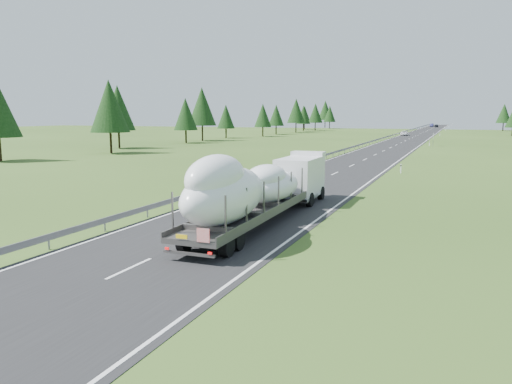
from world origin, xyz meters
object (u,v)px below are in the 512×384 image
at_px(boat_truck, 258,187).
at_px(highway_sign, 433,137).
at_px(distant_van, 404,133).
at_px(distant_car_blue, 432,125).
at_px(distant_car_dark, 436,126).

bearing_deg(boat_truck, highway_sign, 86.11).
distance_m(highway_sign, boat_truck, 79.52).
distance_m(distant_van, distant_car_blue, 114.85).
distance_m(boat_truck, distant_van, 129.31).
bearing_deg(highway_sign, distant_van, 102.09).
relative_size(highway_sign, distant_car_dark, 0.59).
bearing_deg(distant_car_blue, highway_sign, -86.83).
xyz_separation_m(boat_truck, distant_car_blue, (-3.76, 244.04, -1.42)).
distance_m(highway_sign, distant_van, 51.00).
height_order(boat_truck, distant_car_blue, boat_truck).
bearing_deg(boat_truck, distant_car_dark, 90.25).
bearing_deg(highway_sign, boat_truck, -93.89).
height_order(distant_van, distant_car_dark, distant_car_dark).
bearing_deg(highway_sign, distant_car_dark, 92.38).
xyz_separation_m(highway_sign, distant_car_dark, (-6.41, 153.90, -1.05)).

